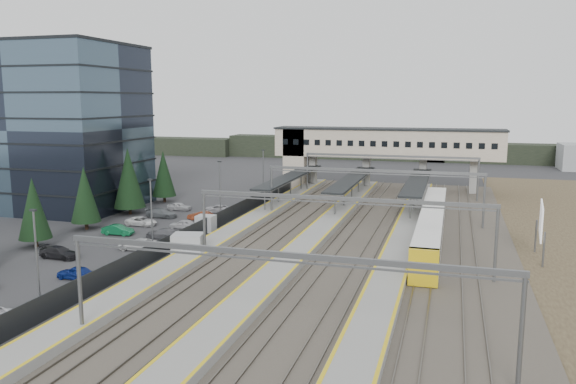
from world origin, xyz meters
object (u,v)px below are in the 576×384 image
(office_building, at_px, (52,127))
(relay_cabin_far, at_px, (206,223))
(footbridge, at_px, (371,146))
(billboard, at_px, (541,222))
(train, at_px, (432,225))
(relay_cabin_near, at_px, (188,246))

(office_building, relative_size, relay_cabin_far, 10.87)
(footbridge, bearing_deg, office_building, -145.53)
(relay_cabin_far, distance_m, billboard, 38.10)
(office_building, relative_size, train, 0.67)
(office_building, distance_m, billboard, 68.21)
(office_building, relative_size, relay_cabin_near, 6.93)
(relay_cabin_far, height_order, billboard, billboard)
(relay_cabin_far, bearing_deg, train, 6.55)
(office_building, bearing_deg, footbridge, 34.47)
(office_building, height_order, footbridge, office_building)
(office_building, height_order, relay_cabin_far, office_building)
(relay_cabin_near, height_order, billboard, billboard)
(relay_cabin_far, bearing_deg, footbridge, 69.13)
(relay_cabin_near, bearing_deg, billboard, 15.50)
(footbridge, distance_m, train, 38.19)
(office_building, relative_size, billboard, 3.64)
(footbridge, relative_size, billboard, 6.06)
(office_building, height_order, relay_cabin_near, office_building)
(relay_cabin_near, height_order, relay_cabin_far, relay_cabin_near)
(relay_cabin_near, relative_size, train, 0.10)
(relay_cabin_near, bearing_deg, train, 31.61)
(office_building, height_order, billboard, office_building)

